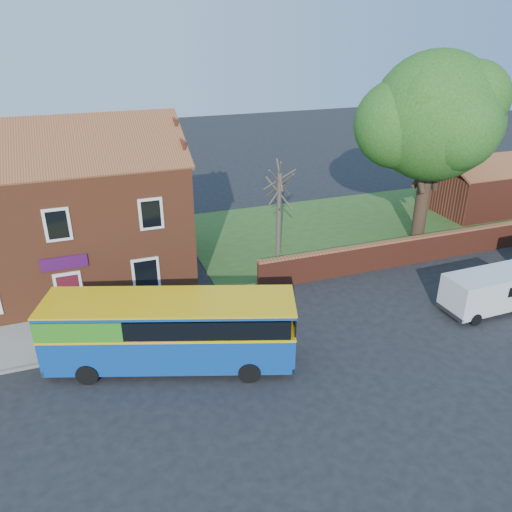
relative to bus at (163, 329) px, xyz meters
name	(u,v)px	position (x,y,z in m)	size (l,w,h in m)	color
ground	(271,381)	(3.61, -2.43, -1.66)	(120.00, 120.00, 0.00)	black
pavement	(75,335)	(-3.39, 3.32, -1.60)	(18.00, 3.50, 0.12)	gray
kerb	(76,358)	(-3.39, 1.57, -1.59)	(18.00, 0.15, 0.14)	slate
grass_strip	(379,223)	(16.61, 10.57, -1.64)	(26.00, 12.00, 0.04)	#426B28
shop_building	(61,219)	(-3.41, 9.07, 1.75)	(12.30, 8.13, 10.50)	brown
boundary_wall	(437,246)	(16.61, 4.57, -0.85)	(22.00, 0.38, 1.60)	maroon
outbuilding	(488,188)	(25.61, 10.57, -0.05)	(8.20, 5.06, 4.17)	maroon
bus	(163,329)	(0.00, 0.00, 0.00)	(9.86, 5.39, 2.93)	#0D3D93
van_near	(490,290)	(15.15, -1.02, -0.58)	(4.47, 1.94, 1.95)	silver
large_tree	(433,120)	(17.41, 7.53, 5.72)	(9.25, 7.32, 11.28)	black
bare_tree	(279,210)	(8.23, 8.26, 1.10)	(2.02, 2.40, 5.38)	#4C4238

